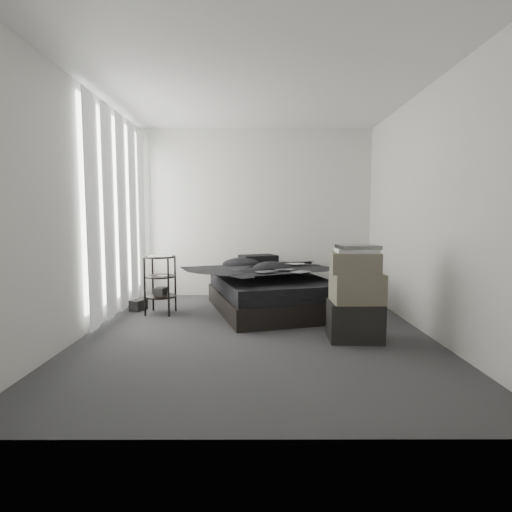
{
  "coord_description": "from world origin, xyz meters",
  "views": [
    {
      "loc": [
        -0.01,
        -4.2,
        1.22
      ],
      "look_at": [
        0.0,
        0.8,
        0.75
      ],
      "focal_mm": 28.0,
      "sensor_mm": 36.0,
      "label": 1
    }
  ],
  "objects_px": {
    "side_stand": "(160,285)",
    "box_lower": "(355,321)",
    "bed": "(271,301)",
    "laptop": "(294,260)"
  },
  "relations": [
    {
      "from": "side_stand",
      "to": "box_lower",
      "type": "bearing_deg",
      "value": -26.79
    },
    {
      "from": "bed",
      "to": "box_lower",
      "type": "xyz_separation_m",
      "value": [
        0.79,
        -1.29,
        0.07
      ]
    },
    {
      "from": "laptop",
      "to": "side_stand",
      "type": "height_order",
      "value": "side_stand"
    },
    {
      "from": "bed",
      "to": "box_lower",
      "type": "relative_size",
      "value": 3.5
    },
    {
      "from": "box_lower",
      "to": "side_stand",
      "type": "bearing_deg",
      "value": 153.21
    },
    {
      "from": "bed",
      "to": "box_lower",
      "type": "bearing_deg",
      "value": -74.38
    },
    {
      "from": "bed",
      "to": "laptop",
      "type": "distance_m",
      "value": 0.64
    },
    {
      "from": "side_stand",
      "to": "bed",
      "type": "bearing_deg",
      "value": 6.69
    },
    {
      "from": "box_lower",
      "to": "laptop",
      "type": "bearing_deg",
      "value": 108.52
    },
    {
      "from": "bed",
      "to": "laptop",
      "type": "xyz_separation_m",
      "value": [
        0.31,
        0.13,
        0.54
      ]
    }
  ]
}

